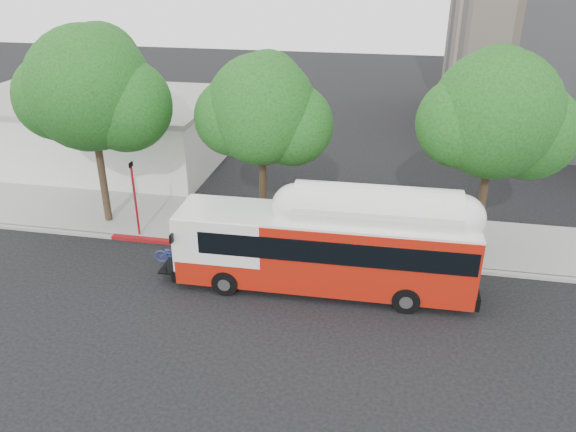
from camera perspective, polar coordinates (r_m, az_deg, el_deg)
name	(u,v)px	position (r m, az deg, el deg)	size (l,w,h in m)	color
ground	(254,300)	(22.57, -3.48, -8.55)	(120.00, 120.00, 0.00)	black
sidewalk	(286,227)	(28.02, -0.25, -1.12)	(60.00, 5.00, 0.15)	gray
curb_strip	(275,252)	(25.77, -1.37, -3.66)	(60.00, 0.30, 0.15)	gray
red_curb_segment	(212,246)	(26.50, -7.73, -3.02)	(10.00, 0.32, 0.16)	maroon
street_tree_left	(100,94)	(27.83, -18.56, 11.70)	(6.67, 5.80, 9.74)	#2D2116
street_tree_mid	(270,114)	(25.65, -1.79, 10.29)	(5.75, 5.00, 8.62)	#2D2116
street_tree_right	(506,119)	(25.19, 21.27, 9.13)	(6.21, 5.40, 9.18)	#2D2116
low_commercial_bldg	(95,129)	(38.66, -18.99, 8.36)	(16.20, 10.20, 4.25)	silver
transit_bus	(326,250)	(22.48, 3.88, -3.51)	(12.67, 2.88, 3.73)	#AF1A0C
signal_pole	(135,200)	(27.32, -15.26, 1.59)	(0.11, 0.36, 3.84)	#AD121C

